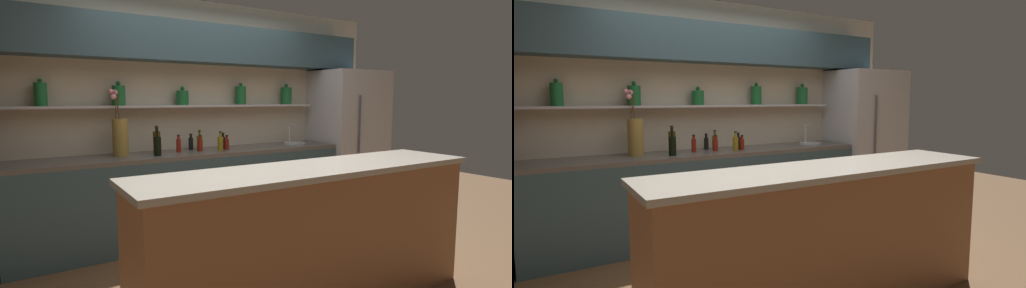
% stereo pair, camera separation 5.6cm
% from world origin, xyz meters
% --- Properties ---
extents(ground_plane, '(12.00, 12.00, 0.00)m').
position_xyz_m(ground_plane, '(0.00, 0.00, 0.00)').
color(ground_plane, brown).
extents(back_wall_unit, '(5.20, 0.44, 2.60)m').
position_xyz_m(back_wall_unit, '(-0.00, 1.53, 1.55)').
color(back_wall_unit, beige).
rests_on(back_wall_unit, ground_plane).
extents(back_counter_unit, '(3.58, 0.62, 0.92)m').
position_xyz_m(back_counter_unit, '(-0.14, 1.24, 0.46)').
color(back_counter_unit, '#334C56').
rests_on(back_counter_unit, ground_plane).
extents(island_counter, '(2.63, 0.61, 1.02)m').
position_xyz_m(island_counter, '(0.00, -0.65, 0.51)').
color(island_counter, '#99603D').
rests_on(island_counter, ground_plane).
extents(refrigerator, '(0.93, 0.73, 1.86)m').
position_xyz_m(refrigerator, '(2.14, 1.20, 0.93)').
color(refrigerator, '#B7B7BC').
rests_on(refrigerator, ground_plane).
extents(flower_vase, '(0.17, 0.17, 0.67)m').
position_xyz_m(flower_vase, '(-0.87, 1.31, 1.13)').
color(flower_vase, olive).
rests_on(flower_vase, back_counter_unit).
extents(sink_fixture, '(0.28, 0.28, 0.25)m').
position_xyz_m(sink_fixture, '(1.25, 1.25, 0.94)').
color(sink_fixture, '#B7B7BC').
rests_on(sink_fixture, back_counter_unit).
extents(bottle_sauce_0, '(0.05, 0.05, 0.18)m').
position_xyz_m(bottle_sauce_0, '(-0.04, 1.23, 0.99)').
color(bottle_sauce_0, maroon).
rests_on(bottle_sauce_0, back_counter_unit).
extents(bottle_wine_1, '(0.07, 0.07, 0.29)m').
position_xyz_m(bottle_wine_1, '(-0.55, 1.13, 1.02)').
color(bottle_wine_1, black).
rests_on(bottle_wine_1, back_counter_unit).
extents(bottle_sauce_2, '(0.05, 0.05, 0.17)m').
position_xyz_m(bottle_sauce_2, '(0.26, 1.19, 0.99)').
color(bottle_sauce_2, maroon).
rests_on(bottle_sauce_2, back_counter_unit).
extents(bottle_oil_3, '(0.06, 0.06, 0.21)m').
position_xyz_m(bottle_oil_3, '(0.02, 1.40, 1.00)').
color(bottle_oil_3, brown).
rests_on(bottle_oil_3, back_counter_unit).
extents(bottle_oil_4, '(0.06, 0.06, 0.22)m').
position_xyz_m(bottle_oil_4, '(0.16, 1.14, 1.00)').
color(bottle_oil_4, olive).
rests_on(bottle_oil_4, back_counter_unit).
extents(bottle_sauce_5, '(0.05, 0.05, 0.19)m').
position_xyz_m(bottle_sauce_5, '(-0.27, 1.28, 1.00)').
color(bottle_sauce_5, maroon).
rests_on(bottle_sauce_5, back_counter_unit).
extents(bottle_sauce_6, '(0.06, 0.06, 0.19)m').
position_xyz_m(bottle_sauce_6, '(0.26, 1.29, 1.00)').
color(bottle_sauce_6, black).
rests_on(bottle_sauce_6, back_counter_unit).
extents(bottle_spirit_7, '(0.08, 0.08, 0.29)m').
position_xyz_m(bottle_spirit_7, '(-0.49, 1.34, 1.04)').
color(bottle_spirit_7, '#4C2D0C').
rests_on(bottle_spirit_7, back_counter_unit).
extents(bottle_sauce_8, '(0.05, 0.05, 0.18)m').
position_xyz_m(bottle_sauce_8, '(-0.07, 1.42, 0.99)').
color(bottle_sauce_8, black).
rests_on(bottle_sauce_8, back_counter_unit).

